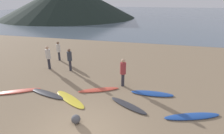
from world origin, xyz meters
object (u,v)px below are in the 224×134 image
object	(u,v)px
surfboard_1	(47,93)
beach_rock_near	(76,119)
person_2	(59,50)
person_3	(70,58)
surfboard_4	(128,105)
person_0	(123,70)
surfboard_0	(17,91)
surfboard_5	(152,93)
person_1	(48,56)
surfboard_6	(192,116)
surfboard_2	(70,99)
surfboard_3	(99,90)

from	to	relation	value
surfboard_1	beach_rock_near	xyz separation A→B (m)	(2.63, -1.85, 0.15)
person_2	person_3	distance (m)	2.75
surfboard_4	person_0	xyz separation A→B (m)	(-0.67, 2.10, 0.97)
person_0	person_3	world-z (taller)	person_0
person_2	beach_rock_near	world-z (taller)	person_2
surfboard_0	surfboard_1	xyz separation A→B (m)	(1.78, 0.19, 0.00)
surfboard_4	person_3	distance (m)	6.10
person_2	surfboard_5	bearing A→B (deg)	-54.77
surfboard_4	surfboard_5	xyz separation A→B (m)	(1.11, 1.48, -0.00)
person_1	surfboard_6	bearing A→B (deg)	74.40
surfboard_5	person_1	world-z (taller)	person_1
surfboard_2	person_1	distance (m)	5.17
surfboard_4	person_3	xyz separation A→B (m)	(-4.87, 3.56, 0.93)
surfboard_1	person_2	distance (m)	5.94
surfboard_1	person_2	world-z (taller)	person_2
person_2	beach_rock_near	xyz separation A→B (m)	(4.91, -7.26, -0.76)
surfboard_1	surfboard_5	size ratio (longest dim) A/B	1.10
person_1	beach_rock_near	distance (m)	7.08
surfboard_5	person_3	bearing A→B (deg)	158.11
person_2	person_1	bearing A→B (deg)	-109.97
surfboard_0	person_0	distance (m)	6.18
person_1	person_3	xyz separation A→B (m)	(1.70, 0.07, -0.06)
surfboard_4	person_0	distance (m)	2.40
surfboard_1	surfboard_6	distance (m)	7.51
surfboard_1	person_3	size ratio (longest dim) A/B	1.54
surfboard_5	surfboard_1	bearing A→B (deg)	-168.60
person_0	surfboard_3	bearing A→B (deg)	114.99
surfboard_3	person_0	bearing A→B (deg)	11.27
surfboard_4	person_0	bearing A→B (deg)	136.61
person_1	person_3	size ratio (longest dim) A/B	1.06
surfboard_3	person_0	world-z (taller)	person_0
surfboard_3	surfboard_6	world-z (taller)	surfboard_6
surfboard_0	surfboard_5	size ratio (longest dim) A/B	1.09
surfboard_0	person_1	world-z (taller)	person_1
surfboard_5	person_1	bearing A→B (deg)	162.61
person_1	beach_rock_near	world-z (taller)	person_1
beach_rock_near	surfboard_3	bearing A→B (deg)	89.29
surfboard_5	person_3	xyz separation A→B (m)	(-5.98, 2.08, 0.93)
person_1	person_2	world-z (taller)	person_1
surfboard_4	beach_rock_near	bearing A→B (deg)	-108.41
surfboard_5	surfboard_4	bearing A→B (deg)	-129.58
surfboard_6	beach_rock_near	size ratio (longest dim) A/B	6.67
surfboard_1	person_1	size ratio (longest dim) A/B	1.45
surfboard_4	person_1	distance (m)	7.51
surfboard_5	surfboard_6	distance (m)	2.45
surfboard_0	person_2	xyz separation A→B (m)	(-0.50, 5.60, 0.92)
person_0	surfboard_4	bearing A→B (deg)	-174.01
person_1	person_0	bearing A→B (deg)	82.06
surfboard_0	surfboard_1	size ratio (longest dim) A/B	0.99
surfboard_0	person_1	size ratio (longest dim) A/B	1.43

